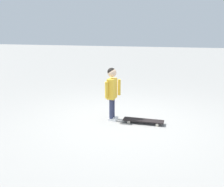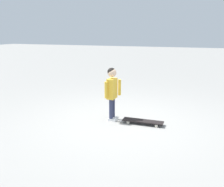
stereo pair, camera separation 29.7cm
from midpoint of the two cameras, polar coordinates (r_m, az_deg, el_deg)
ground_plane at (r=4.86m, az=0.83°, el=-6.78°), size 50.00×50.00×0.00m
child_person at (r=4.83m, az=-1.75°, el=1.21°), size 0.23×0.37×1.06m
skateboard at (r=4.82m, az=5.51°, el=-6.26°), size 0.79×0.21×0.07m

